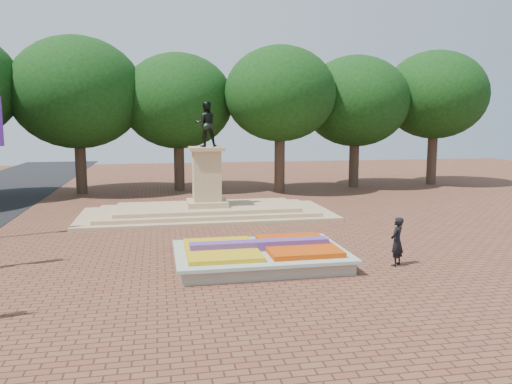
{
  "coord_description": "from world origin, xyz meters",
  "views": [
    {
      "loc": [
        -2.64,
        -19.71,
        5.3
      ],
      "look_at": [
        1.58,
        1.73,
        2.2
      ],
      "focal_mm": 35.0,
      "sensor_mm": 36.0,
      "label": 1
    }
  ],
  "objects": [
    {
      "name": "pedestrian",
      "position": [
        5.93,
        -3.11,
        0.91
      ],
      "size": [
        0.79,
        0.76,
        1.82
      ],
      "primitive_type": "imported",
      "rotation": [
        0.0,
        0.0,
        3.86
      ],
      "color": "black",
      "rests_on": "ground"
    },
    {
      "name": "tree_row_back",
      "position": [
        2.33,
        18.0,
        6.67
      ],
      "size": [
        44.8,
        8.8,
        10.43
      ],
      "color": "#3C2A20",
      "rests_on": "ground"
    },
    {
      "name": "monument",
      "position": [
        0.0,
        8.0,
        0.88
      ],
      "size": [
        14.0,
        6.0,
        6.4
      ],
      "color": "tan",
      "rests_on": "ground"
    },
    {
      "name": "flower_bed",
      "position": [
        1.03,
        -2.0,
        0.38
      ],
      "size": [
        6.3,
        4.3,
        0.91
      ],
      "color": "gray",
      "rests_on": "ground"
    },
    {
      "name": "ground",
      "position": [
        0.0,
        0.0,
        0.0
      ],
      "size": [
        90.0,
        90.0,
        0.0
      ],
      "primitive_type": "plane",
      "color": "brown",
      "rests_on": "ground"
    }
  ]
}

